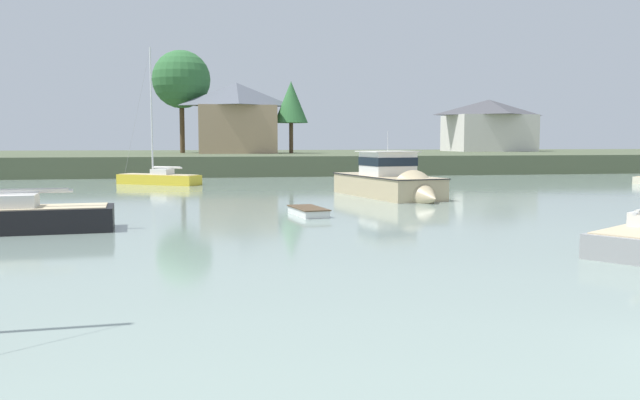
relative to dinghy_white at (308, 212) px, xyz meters
name	(u,v)px	position (x,y,z in m)	size (l,w,h in m)	color
far_shore_bank	(271,160)	(4.10, 54.71, 0.87)	(176.98, 43.88, 2.00)	#4C563D
dinghy_white	(308,212)	(0.00, 0.00, 0.00)	(1.68, 3.21, 0.52)	white
sailboat_yellow	(159,181)	(-8.25, 23.94, 0.11)	(6.90, 5.46, 11.50)	gold
cruiser_sand	(394,188)	(6.84, 8.57, 0.46)	(5.29, 10.95, 5.35)	tan
sailboat_black	(1,226)	(-12.60, -3.70, 0.12)	(8.52, 3.23, 11.24)	black
dinghy_maroon	(380,180)	(10.43, 24.89, -0.01)	(1.80, 3.22, 0.49)	maroon
shore_tree_far_right	(291,102)	(5.94, 48.52, 7.94)	(4.05, 4.05, 8.60)	brown
shore_tree_center_right	(181,80)	(-7.00, 52.69, 10.81)	(7.05, 7.05, 12.51)	brown
cottage_hillside	(488,125)	(36.07, 59.00, 5.68)	(12.03, 9.76, 7.38)	silver
cottage_eastern	(237,117)	(-0.49, 49.55, 6.22)	(9.82, 6.79, 8.42)	tan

